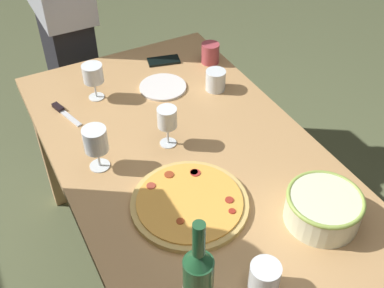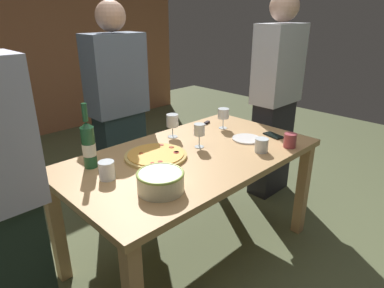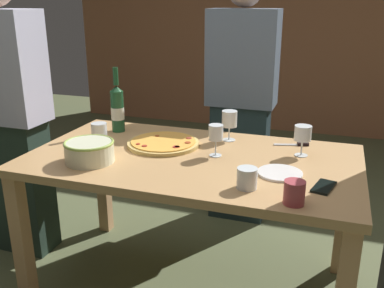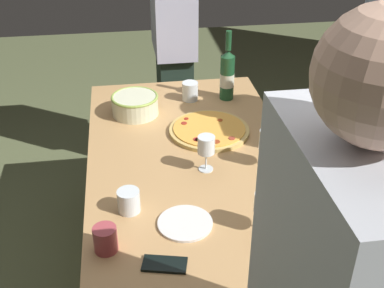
{
  "view_description": "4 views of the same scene",
  "coord_description": "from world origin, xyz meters",
  "px_view_note": "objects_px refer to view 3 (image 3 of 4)",
  "views": [
    {
      "loc": [
        -1.1,
        0.57,
        1.9
      ],
      "look_at": [
        0.0,
        0.0,
        0.81
      ],
      "focal_mm": 44.58,
      "sensor_mm": 36.0,
      "label": 1
    },
    {
      "loc": [
        -1.34,
        -1.36,
        1.57
      ],
      "look_at": [
        0.0,
        0.0,
        0.81
      ],
      "focal_mm": 31.27,
      "sensor_mm": 36.0,
      "label": 2
    },
    {
      "loc": [
        0.63,
        -1.88,
        1.48
      ],
      "look_at": [
        0.0,
        0.0,
        0.81
      ],
      "focal_mm": 40.36,
      "sensor_mm": 36.0,
      "label": 3
    },
    {
      "loc": [
        1.77,
        -0.26,
        1.91
      ],
      "look_at": [
        0.0,
        0.0,
        0.81
      ],
      "focal_mm": 45.89,
      "sensor_mm": 36.0,
      "label": 4
    }
  ],
  "objects_px": {
    "dining_table": "(192,174)",
    "side_plate": "(280,173)",
    "wine_bottle": "(117,108)",
    "cell_phone": "(324,187)",
    "pizza": "(163,143)",
    "cup_ceramic": "(99,132)",
    "serving_bowl": "(89,151)",
    "wine_glass_far_left": "(303,135)",
    "cup_amber": "(247,178)",
    "person_host": "(241,102)",
    "wine_glass_near_pizza": "(229,120)",
    "wine_glass_by_bottle": "(216,134)",
    "cup_spare": "(294,193)",
    "pizza_knife": "(296,144)",
    "person_guest_right": "(10,117)"
  },
  "relations": [
    {
      "from": "wine_glass_near_pizza",
      "to": "person_host",
      "type": "height_order",
      "value": "person_host"
    },
    {
      "from": "pizza",
      "to": "serving_bowl",
      "type": "distance_m",
      "value": 0.41
    },
    {
      "from": "cup_ceramic",
      "to": "person_guest_right",
      "type": "height_order",
      "value": "person_guest_right"
    },
    {
      "from": "wine_glass_by_bottle",
      "to": "cup_spare",
      "type": "relative_size",
      "value": 1.72
    },
    {
      "from": "wine_glass_near_pizza",
      "to": "person_host",
      "type": "distance_m",
      "value": 0.58
    },
    {
      "from": "pizza",
      "to": "pizza_knife",
      "type": "height_order",
      "value": "pizza"
    },
    {
      "from": "wine_glass_near_pizza",
      "to": "cup_ceramic",
      "type": "xyz_separation_m",
      "value": [
        -0.66,
        -0.23,
        -0.06
      ]
    },
    {
      "from": "cup_ceramic",
      "to": "serving_bowl",
      "type": "bearing_deg",
      "value": -67.94
    },
    {
      "from": "wine_bottle",
      "to": "cell_phone",
      "type": "bearing_deg",
      "value": -21.03
    },
    {
      "from": "wine_glass_by_bottle",
      "to": "cup_ceramic",
      "type": "xyz_separation_m",
      "value": [
        -0.66,
        0.03,
        -0.06
      ]
    },
    {
      "from": "pizza",
      "to": "cell_phone",
      "type": "distance_m",
      "value": 0.88
    },
    {
      "from": "serving_bowl",
      "to": "cup_amber",
      "type": "bearing_deg",
      "value": -4.58
    },
    {
      "from": "cup_spare",
      "to": "person_host",
      "type": "distance_m",
      "value": 1.34
    },
    {
      "from": "dining_table",
      "to": "pizza",
      "type": "bearing_deg",
      "value": 150.45
    },
    {
      "from": "wine_glass_near_pizza",
      "to": "person_host",
      "type": "bearing_deg",
      "value": 96.12
    },
    {
      "from": "dining_table",
      "to": "pizza_knife",
      "type": "xyz_separation_m",
      "value": [
        0.47,
        0.33,
        0.1
      ]
    },
    {
      "from": "serving_bowl",
      "to": "cell_phone",
      "type": "height_order",
      "value": "serving_bowl"
    },
    {
      "from": "wine_glass_by_bottle",
      "to": "cup_ceramic",
      "type": "height_order",
      "value": "wine_glass_by_bottle"
    },
    {
      "from": "wine_bottle",
      "to": "serving_bowl",
      "type": "bearing_deg",
      "value": -77.57
    },
    {
      "from": "wine_glass_far_left",
      "to": "cup_amber",
      "type": "relative_size",
      "value": 1.75
    },
    {
      "from": "cell_phone",
      "to": "person_host",
      "type": "relative_size",
      "value": 0.09
    },
    {
      "from": "wine_glass_near_pizza",
      "to": "person_guest_right",
      "type": "bearing_deg",
      "value": -168.35
    },
    {
      "from": "wine_glass_near_pizza",
      "to": "cell_phone",
      "type": "xyz_separation_m",
      "value": [
        0.52,
        -0.49,
        -0.11
      ]
    },
    {
      "from": "pizza",
      "to": "cup_ceramic",
      "type": "relative_size",
      "value": 3.84
    },
    {
      "from": "dining_table",
      "to": "serving_bowl",
      "type": "xyz_separation_m",
      "value": [
        -0.43,
        -0.22,
        0.15
      ]
    },
    {
      "from": "cup_spare",
      "to": "side_plate",
      "type": "bearing_deg",
      "value": 107.53
    },
    {
      "from": "cup_ceramic",
      "to": "side_plate",
      "type": "bearing_deg",
      "value": -9.33
    },
    {
      "from": "wine_glass_far_left",
      "to": "side_plate",
      "type": "distance_m",
      "value": 0.3
    },
    {
      "from": "dining_table",
      "to": "cup_ceramic",
      "type": "xyz_separation_m",
      "value": [
        -0.55,
        0.07,
        0.14
      ]
    },
    {
      "from": "side_plate",
      "to": "cell_phone",
      "type": "relative_size",
      "value": 1.38
    },
    {
      "from": "pizza",
      "to": "side_plate",
      "type": "xyz_separation_m",
      "value": [
        0.64,
        -0.2,
        -0.01
      ]
    },
    {
      "from": "serving_bowl",
      "to": "cup_ceramic",
      "type": "distance_m",
      "value": 0.32
    },
    {
      "from": "person_host",
      "to": "cup_ceramic",
      "type": "bearing_deg",
      "value": -33.42
    },
    {
      "from": "wine_glass_by_bottle",
      "to": "cell_phone",
      "type": "xyz_separation_m",
      "value": [
        0.52,
        -0.23,
        -0.11
      ]
    },
    {
      "from": "wine_glass_far_left",
      "to": "cup_spare",
      "type": "distance_m",
      "value": 0.55
    },
    {
      "from": "wine_glass_far_left",
      "to": "serving_bowl",
      "type": "bearing_deg",
      "value": -156.77
    },
    {
      "from": "wine_bottle",
      "to": "cup_amber",
      "type": "distance_m",
      "value": 1.04
    },
    {
      "from": "pizza",
      "to": "cup_ceramic",
      "type": "xyz_separation_m",
      "value": [
        -0.36,
        -0.04,
        0.04
      ]
    },
    {
      "from": "wine_glass_far_left",
      "to": "person_host",
      "type": "height_order",
      "value": "person_host"
    },
    {
      "from": "cup_amber",
      "to": "person_guest_right",
      "type": "distance_m",
      "value": 1.49
    },
    {
      "from": "dining_table",
      "to": "cell_phone",
      "type": "height_order",
      "value": "cell_phone"
    },
    {
      "from": "cup_amber",
      "to": "wine_glass_by_bottle",
      "type": "bearing_deg",
      "value": 124.39
    },
    {
      "from": "wine_glass_near_pizza",
      "to": "side_plate",
      "type": "xyz_separation_m",
      "value": [
        0.33,
        -0.4,
        -0.11
      ]
    },
    {
      "from": "wine_glass_by_bottle",
      "to": "cup_amber",
      "type": "height_order",
      "value": "wine_glass_by_bottle"
    },
    {
      "from": "cell_phone",
      "to": "serving_bowl",
      "type": "bearing_deg",
      "value": -164.1
    },
    {
      "from": "wine_glass_near_pizza",
      "to": "wine_glass_far_left",
      "type": "height_order",
      "value": "wine_glass_near_pizza"
    },
    {
      "from": "dining_table",
      "to": "pizza_knife",
      "type": "distance_m",
      "value": 0.58
    },
    {
      "from": "wine_glass_near_pizza",
      "to": "cell_phone",
      "type": "height_order",
      "value": "wine_glass_near_pizza"
    },
    {
      "from": "dining_table",
      "to": "side_plate",
      "type": "relative_size",
      "value": 8.08
    },
    {
      "from": "cell_phone",
      "to": "person_guest_right",
      "type": "distance_m",
      "value": 1.76
    }
  ]
}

